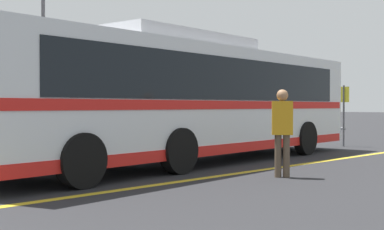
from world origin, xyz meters
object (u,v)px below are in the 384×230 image
at_px(transit_bus, 192,98).
at_px(street_lamp, 43,13).
at_px(pedestrian_0, 282,127).
at_px(bus_stop_sign, 344,108).
at_px(parked_car_2, 28,129).
at_px(parked_car_3, 146,125).

bearing_deg(transit_bus, street_lamp, 171.56).
distance_m(transit_bus, street_lamp, 8.79).
bearing_deg(pedestrian_0, street_lamp, 136.00).
bearing_deg(bus_stop_sign, transit_bus, -94.96).
height_order(transit_bus, street_lamp, street_lamp).
height_order(parked_car_2, parked_car_3, parked_car_3).
xyz_separation_m(parked_car_2, bus_stop_sign, (9.22, -5.97, 0.67)).
distance_m(transit_bus, parked_car_3, 6.58).
distance_m(parked_car_3, pedestrian_0, 9.72).
distance_m(parked_car_2, parked_car_3, 4.63).
bearing_deg(parked_car_2, street_lamp, -42.81).
relative_size(transit_bus, bus_stop_sign, 5.91).
height_order(transit_bus, pedestrian_0, transit_bus).
relative_size(parked_car_2, parked_car_3, 0.99).
bearing_deg(street_lamp, pedestrian_0, -95.78).
relative_size(parked_car_3, street_lamp, 0.61).
bearing_deg(transit_bus, parked_car_2, -172.43).
relative_size(pedestrian_0, bus_stop_sign, 0.82).
distance_m(parked_car_2, pedestrian_0, 9.26).
bearing_deg(street_lamp, parked_car_3, -42.34).
height_order(bus_stop_sign, street_lamp, street_lamp).
relative_size(transit_bus, parked_car_3, 3.19).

